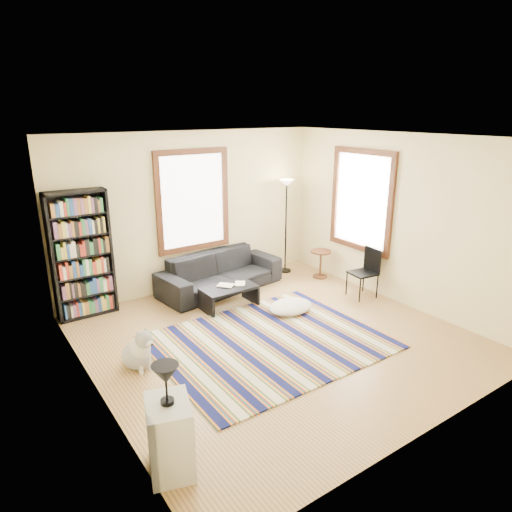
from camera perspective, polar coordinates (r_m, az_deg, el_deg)
floor at (r=6.72m, az=2.45°, el=-10.47°), size 5.00×5.00×0.10m
ceiling at (r=5.92m, az=2.84°, el=15.06°), size 5.00×5.00×0.10m
wall_back at (r=8.28m, az=-8.09°, el=5.58°), size 5.00×0.10×2.80m
wall_front at (r=4.53m, az=22.55°, el=-6.18°), size 5.00×0.10×2.80m
wall_left at (r=5.13m, az=-20.83°, el=-3.18°), size 0.10×5.00×2.80m
wall_right at (r=7.92m, az=17.58°, el=4.36°), size 0.10×5.00×2.80m
window_back at (r=8.17m, az=-7.90°, el=6.85°), size 1.20×0.06×1.60m
window_right at (r=8.32m, az=13.05°, el=6.77°), size 0.06×1.20×1.60m
rug at (r=6.55m, az=1.65°, el=-10.65°), size 3.07×2.46×0.02m
sofa at (r=8.27m, az=-4.50°, el=-2.00°), size 1.17×2.38×0.67m
bookshelf at (r=7.51m, az=-20.98°, el=0.12°), size 0.90×0.30×2.00m
coffee_table at (r=7.57m, az=-3.39°, el=-5.15°), size 0.99×0.70×0.36m
book_a at (r=7.45m, az=-4.07°, el=-3.95°), size 0.32×0.31×0.02m
book_b at (r=7.61m, az=-2.64°, el=-3.47°), size 0.27×0.28×0.02m
floor_cushion at (r=7.44m, az=4.34°, el=-6.31°), size 0.87×0.73×0.19m
floor_lamp at (r=9.02m, az=3.75°, el=3.67°), size 0.32×0.32×1.86m
side_table at (r=8.94m, az=8.07°, el=-1.01°), size 0.51×0.51×0.54m
folding_chair at (r=8.12m, az=13.19°, el=-2.11°), size 0.47×0.45×0.86m
white_cabinet at (r=4.45m, az=-10.72°, el=-21.31°), size 0.51×0.59×0.70m
table_lamp at (r=4.13m, az=-11.17°, el=-15.48°), size 0.26×0.26×0.38m
dog at (r=6.04m, az=-14.80°, el=-11.01°), size 0.54×0.65×0.56m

